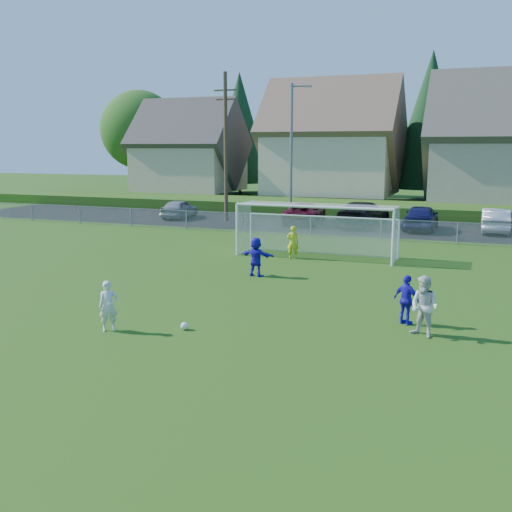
# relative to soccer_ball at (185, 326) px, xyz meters

# --- Properties ---
(ground) EXTENTS (160.00, 160.00, 0.00)m
(ground) POSITION_rel_soccer_ball_xyz_m (0.48, -3.59, -0.11)
(ground) COLOR #193D0C
(ground) RESTS_ON ground
(asphalt_lot) EXTENTS (60.00, 60.00, 0.00)m
(asphalt_lot) POSITION_rel_soccer_ball_xyz_m (0.48, 23.91, -0.10)
(asphalt_lot) COLOR black
(asphalt_lot) RESTS_ON ground
(grass_embankment) EXTENTS (70.00, 6.00, 0.80)m
(grass_embankment) POSITION_rel_soccer_ball_xyz_m (0.48, 31.41, 0.29)
(grass_embankment) COLOR #1E420F
(grass_embankment) RESTS_ON ground
(soccer_ball) EXTENTS (0.22, 0.22, 0.22)m
(soccer_ball) POSITION_rel_soccer_ball_xyz_m (0.00, 0.00, 0.00)
(soccer_ball) COLOR white
(soccer_ball) RESTS_ON ground
(player_white_a) EXTENTS (0.62, 0.59, 1.43)m
(player_white_a) POSITION_rel_soccer_ball_xyz_m (-1.95, -0.83, 0.61)
(player_white_a) COLOR silver
(player_white_a) RESTS_ON ground
(player_white_b) EXTENTS (1.02, 0.95, 1.68)m
(player_white_b) POSITION_rel_soccer_ball_xyz_m (6.38, 1.80, 0.73)
(player_white_b) COLOR silver
(player_white_b) RESTS_ON ground
(player_blue_a) EXTENTS (0.92, 0.73, 1.47)m
(player_blue_a) POSITION_rel_soccer_ball_xyz_m (5.79, 2.80, 0.62)
(player_blue_a) COLOR #2014C2
(player_blue_a) RESTS_ON ground
(player_blue_b) EXTENTS (1.51, 0.72, 1.57)m
(player_blue_b) POSITION_rel_soccer_ball_xyz_m (-0.65, 7.36, 0.67)
(player_blue_b) COLOR #2014C2
(player_blue_b) RESTS_ON ground
(goalkeeper) EXTENTS (0.64, 0.52, 1.51)m
(goalkeeper) POSITION_rel_soccer_ball_xyz_m (-0.42, 11.53, 0.65)
(goalkeeper) COLOR #D0D018
(goalkeeper) RESTS_ON ground
(car_a) EXTENTS (1.95, 4.10, 1.35)m
(car_a) POSITION_rel_soccer_ball_xyz_m (-12.78, 23.54, 0.57)
(car_a) COLOR #939499
(car_a) RESTS_ON ground
(car_c) EXTENTS (3.04, 5.39, 1.42)m
(car_c) POSITION_rel_soccer_ball_xyz_m (-3.45, 23.75, 0.60)
(car_c) COLOR #4C0818
(car_c) RESTS_ON ground
(car_d) EXTENTS (2.91, 5.81, 1.62)m
(car_d) POSITION_rel_soccer_ball_xyz_m (0.45, 23.69, 0.70)
(car_d) COLOR black
(car_d) RESTS_ON ground
(car_e) EXTENTS (1.89, 4.66, 1.58)m
(car_e) POSITION_rel_soccer_ball_xyz_m (4.12, 23.36, 0.68)
(car_e) COLOR #131544
(car_e) RESTS_ON ground
(car_f) EXTENTS (1.64, 4.43, 1.45)m
(car_f) POSITION_rel_soccer_ball_xyz_m (8.38, 23.95, 0.61)
(car_f) COLOR silver
(car_f) RESTS_ON ground
(soccer_goal) EXTENTS (7.42, 1.90, 2.50)m
(soccer_goal) POSITION_rel_soccer_ball_xyz_m (0.48, 12.46, 1.52)
(soccer_goal) COLOR white
(soccer_goal) RESTS_ON ground
(chainlink_fence) EXTENTS (52.06, 0.06, 1.20)m
(chainlink_fence) POSITION_rel_soccer_ball_xyz_m (0.48, 18.41, 0.52)
(chainlink_fence) COLOR gray
(chainlink_fence) RESTS_ON ground
(streetlight) EXTENTS (1.38, 0.18, 9.00)m
(streetlight) POSITION_rel_soccer_ball_xyz_m (-3.96, 22.41, 4.73)
(streetlight) COLOR slate
(streetlight) RESTS_ON ground
(utility_pole) EXTENTS (1.60, 0.26, 10.00)m
(utility_pole) POSITION_rel_soccer_ball_xyz_m (-9.02, 23.41, 5.04)
(utility_pole) COLOR #473321
(utility_pole) RESTS_ON ground
(houses_row) EXTENTS (53.90, 11.45, 13.27)m
(houses_row) POSITION_rel_soccer_ball_xyz_m (2.46, 38.87, 7.22)
(houses_row) COLOR tan
(houses_row) RESTS_ON ground
(tree_row) EXTENTS (65.98, 12.36, 13.80)m
(tree_row) POSITION_rel_soccer_ball_xyz_m (1.53, 45.15, 6.80)
(tree_row) COLOR #382616
(tree_row) RESTS_ON ground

